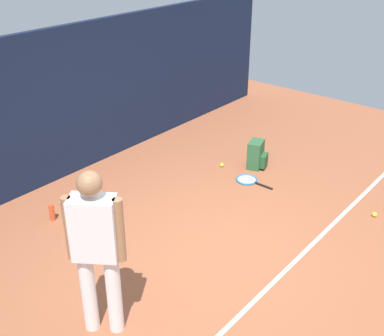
% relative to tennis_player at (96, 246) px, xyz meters
% --- Properties ---
extents(ground_plane, '(12.00, 12.00, 0.00)m').
position_rel_tennis_player_xyz_m(ground_plane, '(1.63, -0.14, -0.97)').
color(ground_plane, '#9E5638').
extents(back_fence, '(10.00, 0.10, 2.21)m').
position_rel_tennis_player_xyz_m(back_fence, '(1.63, 2.86, 0.14)').
color(back_fence, '#141E38').
rests_on(back_fence, ground).
extents(court_line, '(9.00, 0.05, 0.00)m').
position_rel_tennis_player_xyz_m(court_line, '(1.63, -0.91, -0.96)').
color(court_line, white).
rests_on(court_line, ground).
extents(tennis_player, '(0.41, 0.45, 1.70)m').
position_rel_tennis_player_xyz_m(tennis_player, '(0.00, 0.00, 0.00)').
color(tennis_player, white).
rests_on(tennis_player, ground).
extents(tennis_racket, '(0.32, 0.61, 0.03)m').
position_rel_tennis_player_xyz_m(tennis_racket, '(3.34, 0.58, -0.95)').
color(tennis_racket, black).
rests_on(tennis_racket, ground).
extents(backpack, '(0.35, 0.34, 0.44)m').
position_rel_tennis_player_xyz_m(backpack, '(3.80, 0.74, -0.76)').
color(backpack, '#2D6038').
rests_on(backpack, ground).
extents(tennis_ball_near_player, '(0.07, 0.07, 0.07)m').
position_rel_tennis_player_xyz_m(tennis_ball_near_player, '(3.46, 1.16, -0.93)').
color(tennis_ball_near_player, '#CCE033').
rests_on(tennis_ball_near_player, ground).
extents(tennis_ball_mid_court, '(0.07, 0.07, 0.07)m').
position_rel_tennis_player_xyz_m(tennis_ball_mid_court, '(3.58, -1.25, -0.93)').
color(tennis_ball_mid_court, '#CCE033').
rests_on(tennis_ball_mid_court, ground).
extents(tennis_ball_far_left, '(0.07, 0.07, 0.07)m').
position_rel_tennis_player_xyz_m(tennis_ball_far_left, '(1.13, 2.18, -0.93)').
color(tennis_ball_far_left, '#CCE033').
rests_on(tennis_ball_far_left, ground).
extents(water_bottle, '(0.07, 0.07, 0.23)m').
position_rel_tennis_player_xyz_m(water_bottle, '(0.82, 1.95, -0.85)').
color(water_bottle, '#D84C26').
rests_on(water_bottle, ground).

